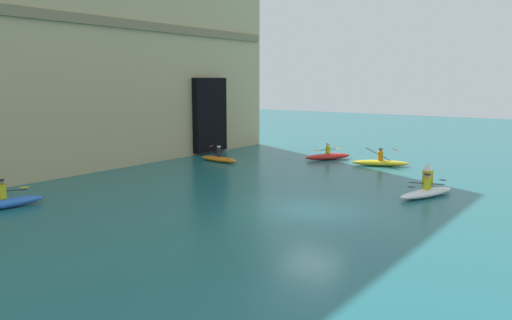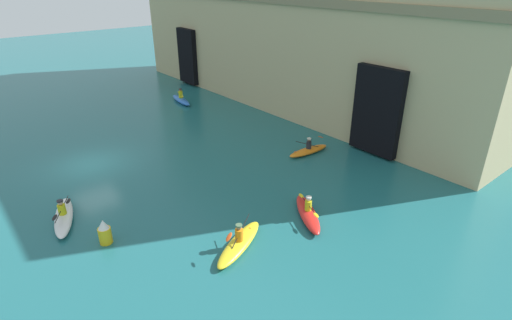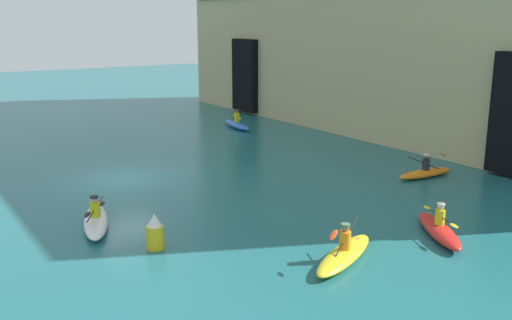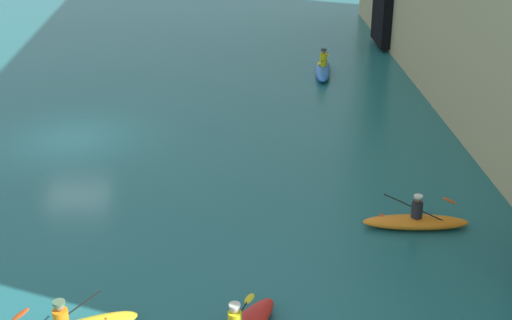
# 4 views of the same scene
# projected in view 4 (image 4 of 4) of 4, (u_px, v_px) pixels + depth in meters

# --- Properties ---
(ground_plane) EXTENTS (120.00, 120.00, 0.00)m
(ground_plane) POSITION_uv_depth(u_px,v_px,m) (72.00, 139.00, 27.08)
(ground_plane) COLOR #1E6066
(kayak_blue) EXTENTS (3.54, 1.19, 1.26)m
(kayak_blue) POSITION_uv_depth(u_px,v_px,m) (323.00, 69.00, 34.29)
(kayak_blue) COLOR blue
(kayak_blue) RESTS_ON ground
(kayak_orange) EXTENTS (0.94, 3.14, 1.08)m
(kayak_orange) POSITION_uv_depth(u_px,v_px,m) (416.00, 221.00, 20.88)
(kayak_orange) COLOR orange
(kayak_orange) RESTS_ON ground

